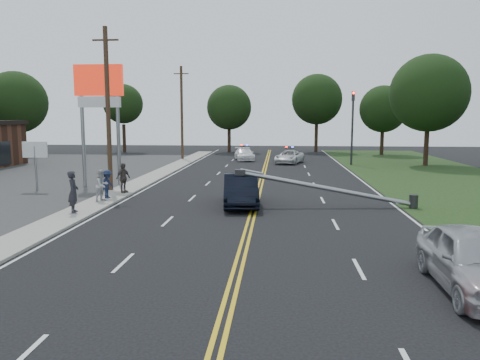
# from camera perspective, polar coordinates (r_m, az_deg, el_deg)

# --- Properties ---
(ground) EXTENTS (120.00, 120.00, 0.00)m
(ground) POSITION_cam_1_polar(r_m,az_deg,el_deg) (16.78, 0.42, -8.31)
(ground) COLOR black
(ground) RESTS_ON ground
(sidewalk) EXTENTS (1.80, 70.00, 0.12)m
(sidewalk) POSITION_cam_1_polar(r_m,az_deg,el_deg) (28.16, -15.31, -1.91)
(sidewalk) COLOR gray
(sidewalk) RESTS_ON ground
(centerline_yellow) EXTENTS (0.36, 80.00, 0.00)m
(centerline_yellow) POSITION_cam_1_polar(r_m,az_deg,el_deg) (26.51, 2.03, -2.34)
(centerline_yellow) COLOR gold
(centerline_yellow) RESTS_ON ground
(pylon_sign) EXTENTS (3.20, 0.35, 8.00)m
(pylon_sign) POSITION_cam_1_polar(r_m,az_deg,el_deg) (32.31, -16.80, 9.80)
(pylon_sign) COLOR gray
(pylon_sign) RESTS_ON ground
(small_sign) EXTENTS (1.60, 0.14, 3.10)m
(small_sign) POSITION_cam_1_polar(r_m,az_deg,el_deg) (32.01, -23.70, 2.94)
(small_sign) COLOR gray
(small_sign) RESTS_ON ground
(traffic_signal) EXTENTS (0.28, 0.41, 7.05)m
(traffic_signal) POSITION_cam_1_polar(r_m,az_deg,el_deg) (46.62, 13.55, 6.96)
(traffic_signal) COLOR #2D2D30
(traffic_signal) RESTS_ON ground
(fallen_streetlight) EXTENTS (9.36, 0.44, 1.91)m
(fallen_streetlight) POSITION_cam_1_polar(r_m,az_deg,el_deg) (24.55, 11.63, -1.15)
(fallen_streetlight) COLOR #2D2D30
(fallen_streetlight) RESTS_ON ground
(utility_pole_mid) EXTENTS (1.60, 0.28, 10.00)m
(utility_pole_mid) POSITION_cam_1_polar(r_m,az_deg,el_deg) (29.95, -15.79, 8.28)
(utility_pole_mid) COLOR #382619
(utility_pole_mid) RESTS_ON ground
(utility_pole_far) EXTENTS (1.60, 0.28, 10.00)m
(utility_pole_far) POSITION_cam_1_polar(r_m,az_deg,el_deg) (51.15, -7.11, 8.14)
(utility_pole_far) COLOR #382619
(utility_pole_far) RESTS_ON ground
(tree_4) EXTENTS (7.51, 7.51, 10.16)m
(tree_4) POSITION_cam_1_polar(r_m,az_deg,el_deg) (63.90, -25.66, 8.53)
(tree_4) COLOR black
(tree_4) RESTS_ON ground
(tree_5) EXTENTS (5.13, 5.13, 8.90)m
(tree_5) POSITION_cam_1_polar(r_m,az_deg,el_deg) (63.60, -14.07, 8.98)
(tree_5) COLOR black
(tree_5) RESTS_ON ground
(tree_6) EXTENTS (5.84, 5.84, 8.80)m
(tree_6) POSITION_cam_1_polar(r_m,az_deg,el_deg) (61.99, -1.34, 8.83)
(tree_6) COLOR black
(tree_6) RESTS_ON ground
(tree_7) EXTENTS (6.61, 6.61, 10.24)m
(tree_7) POSITION_cam_1_polar(r_m,az_deg,el_deg) (63.20, 9.37, 9.67)
(tree_7) COLOR black
(tree_7) RESTS_ON ground
(tree_8) EXTENTS (5.69, 5.69, 8.44)m
(tree_8) POSITION_cam_1_polar(r_m,az_deg,el_deg) (59.97, 17.06, 8.27)
(tree_8) COLOR black
(tree_8) RESTS_ON ground
(tree_9) EXTENTS (7.26, 7.26, 10.48)m
(tree_9) POSITION_cam_1_polar(r_m,az_deg,el_deg) (48.14, 22.05, 9.77)
(tree_9) COLOR black
(tree_9) RESTS_ON ground
(crashed_sedan) EXTENTS (2.22, 5.13, 1.64)m
(crashed_sedan) POSITION_cam_1_polar(r_m,az_deg,el_deg) (24.53, 0.10, -1.23)
(crashed_sedan) COLOR black
(crashed_sedan) RESTS_ON ground
(waiting_sedan) EXTENTS (2.08, 5.03, 1.70)m
(waiting_sedan) POSITION_cam_1_polar(r_m,az_deg,el_deg) (14.09, 26.61, -8.68)
(waiting_sedan) COLOR #A6A8AE
(waiting_sedan) RESTS_ON ground
(emergency_a) EXTENTS (3.38, 5.05, 1.29)m
(emergency_a) POSITION_cam_1_polar(r_m,az_deg,el_deg) (47.29, 6.03, 2.82)
(emergency_a) COLOR silver
(emergency_a) RESTS_ON ground
(emergency_b) EXTENTS (2.69, 4.84, 1.33)m
(emergency_b) POSITION_cam_1_polar(r_m,az_deg,el_deg) (50.32, 0.54, 3.17)
(emergency_b) COLOR white
(emergency_b) RESTS_ON ground
(bystander_a) EXTENTS (0.66, 0.83, 1.99)m
(bystander_a) POSITION_cam_1_polar(r_m,az_deg,el_deg) (23.47, -19.65, -1.36)
(bystander_a) COLOR #24232B
(bystander_a) RESTS_ON sidewalk
(bystander_b) EXTENTS (0.92, 1.02, 1.71)m
(bystander_b) POSITION_cam_1_polar(r_m,az_deg,el_deg) (26.24, -16.47, -0.62)
(bystander_b) COLOR #B3B3B8
(bystander_b) RESTS_ON sidewalk
(bystander_c) EXTENTS (0.77, 1.11, 1.58)m
(bystander_c) POSITION_cam_1_polar(r_m,az_deg,el_deg) (27.11, -15.86, -0.48)
(bystander_c) COLOR #1A2543
(bystander_c) RESTS_ON sidewalk
(bystander_d) EXTENTS (0.86, 1.12, 1.78)m
(bystander_d) POSITION_cam_1_polar(r_m,az_deg,el_deg) (28.81, -14.05, 0.25)
(bystander_d) COLOR #4E443E
(bystander_d) RESTS_ON sidewalk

